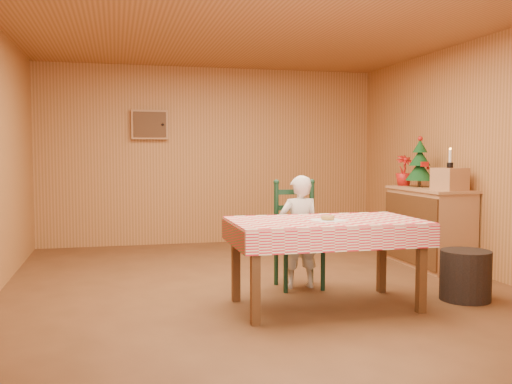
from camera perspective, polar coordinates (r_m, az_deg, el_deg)
ground at (r=5.75m, az=0.48°, el=-9.63°), size 6.00×6.00×0.00m
cabin_walls at (r=6.12m, az=-0.77°, el=8.42°), size 5.10×6.05×2.65m
dining_table at (r=5.00m, az=6.96°, el=-3.69°), size 1.66×0.96×0.77m
ladder_chair at (r=5.76m, az=4.16°, el=-4.50°), size 0.44×0.40×1.08m
seated_child at (r=5.70m, az=4.34°, el=-4.00°), size 0.41×0.27×1.12m
napkin at (r=4.94m, az=7.18°, el=-2.80°), size 0.33×0.33×0.00m
donut at (r=4.94m, az=7.18°, el=-2.55°), size 0.13×0.13×0.04m
shelf_unit at (r=7.09m, az=16.89°, el=-3.37°), size 0.54×1.24×0.93m
crate at (r=6.70m, az=18.80°, el=1.23°), size 0.36×0.36×0.25m
christmas_tree at (r=7.25m, az=16.06°, el=2.71°), size 0.34×0.34×0.62m
flower_arrangement at (r=7.49m, az=14.57°, el=2.10°), size 0.22×0.22×0.39m
candle_set at (r=6.70m, az=18.83°, el=2.85°), size 0.07×0.07×0.22m
storage_bin at (r=5.61m, az=20.20°, el=-7.82°), size 0.49×0.49×0.46m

